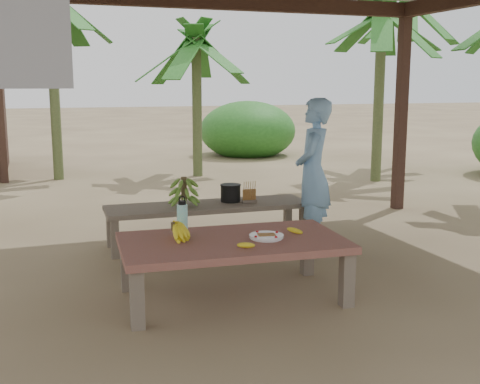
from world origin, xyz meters
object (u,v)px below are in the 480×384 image
object	(u,v)px
bench	(208,209)
plate	(266,236)
woman	(313,172)
ripe_banana_bunch	(173,230)
cooking_pot	(231,193)
water_flask	(182,218)
work_table	(233,247)

from	to	relation	value
bench	plate	bearing A→B (deg)	-88.98
woman	ripe_banana_bunch	bearing A→B (deg)	-22.21
ripe_banana_bunch	cooking_pot	distance (m)	1.89
plate	woman	distance (m)	1.81
bench	plate	xyz separation A→B (m)	(-0.02, -1.75, 0.12)
bench	cooking_pot	distance (m)	0.32
ripe_banana_bunch	woman	size ratio (longest dim) A/B	0.16
ripe_banana_bunch	water_flask	bearing A→B (deg)	52.55
work_table	plate	distance (m)	0.29
water_flask	woman	size ratio (longest dim) A/B	0.21
ripe_banana_bunch	work_table	bearing A→B (deg)	-17.32
bench	water_flask	size ratio (longest dim) A/B	6.76
work_table	cooking_pot	xyz separation A→B (m)	(0.56, 1.73, 0.11)
work_table	cooking_pot	distance (m)	1.82
bench	ripe_banana_bunch	xyz separation A→B (m)	(-0.74, -1.53, 0.18)
bench	woman	distance (m)	1.21
water_flask	work_table	bearing A→B (deg)	-40.56
plate	woman	bearing A→B (deg)	51.84
work_table	water_flask	world-z (taller)	water_flask
ripe_banana_bunch	plate	distance (m)	0.76
ripe_banana_bunch	plate	world-z (taller)	ripe_banana_bunch
ripe_banana_bunch	plate	xyz separation A→B (m)	(0.72, -0.22, -0.06)
ripe_banana_bunch	water_flask	xyz separation A→B (m)	(0.12, 0.15, 0.06)
bench	ripe_banana_bunch	size ratio (longest dim) A/B	8.46
work_table	water_flask	bearing A→B (deg)	143.34
plate	cooking_pot	xyz separation A→B (m)	(0.30, 1.81, 0.03)
bench	water_flask	bearing A→B (deg)	-112.81
cooking_pot	woman	size ratio (longest dim) A/B	0.14
work_table	woman	distance (m)	1.94
ripe_banana_bunch	bench	bearing A→B (deg)	64.14
water_flask	cooking_pot	xyz separation A→B (m)	(0.90, 1.44, -0.09)
work_table	plate	size ratio (longest dim) A/B	6.66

